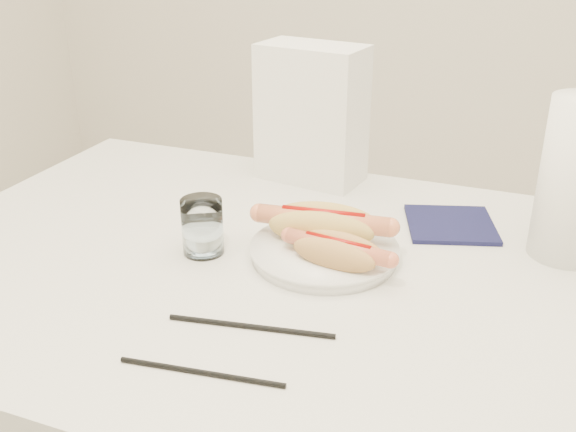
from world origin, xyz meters
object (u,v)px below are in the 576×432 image
(plate, at_px, (324,253))
(water_glass, at_px, (202,226))
(hotdog_left, at_px, (323,225))
(napkin_box, at_px, (312,114))
(table, at_px, (293,300))
(hotdog_right, at_px, (338,251))

(plate, relative_size, water_glass, 2.47)
(plate, distance_m, hotdog_left, 0.04)
(hotdog_left, relative_size, napkin_box, 0.79)
(plate, relative_size, napkin_box, 0.84)
(water_glass, relative_size, napkin_box, 0.34)
(table, distance_m, water_glass, 0.17)
(plate, height_order, water_glass, water_glass)
(napkin_box, bearing_deg, water_glass, -89.33)
(table, height_order, hotdog_left, hotdog_left)
(hotdog_right, height_order, water_glass, water_glass)
(hotdog_left, xyz_separation_m, hotdog_right, (0.04, -0.06, -0.01))
(table, bearing_deg, hotdog_right, -3.51)
(table, distance_m, napkin_box, 0.39)
(plate, bearing_deg, hotdog_right, -50.47)
(table, xyz_separation_m, hotdog_right, (0.07, -0.00, 0.10))
(plate, bearing_deg, water_glass, -165.23)
(hotdog_left, distance_m, napkin_box, 0.31)
(hotdog_right, bearing_deg, water_glass, -170.50)
(plate, xyz_separation_m, hotdog_left, (-0.01, 0.02, 0.03))
(hotdog_right, bearing_deg, plate, 136.97)
(hotdog_right, bearing_deg, table, -176.06)
(table, height_order, napkin_box, napkin_box)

